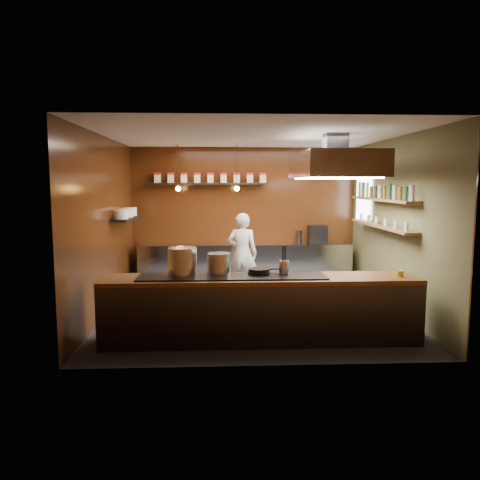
{
  "coord_description": "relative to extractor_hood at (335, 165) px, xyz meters",
  "views": [
    {
      "loc": [
        -0.59,
        -7.95,
        2.21
      ],
      "look_at": [
        -0.2,
        0.4,
        1.19
      ],
      "focal_mm": 35.0,
      "sensor_mm": 36.0,
      "label": 1
    }
  ],
  "objects": [
    {
      "name": "floor",
      "position": [
        -1.3,
        0.4,
        -2.51
      ],
      "size": [
        5.0,
        5.0,
        0.0
      ],
      "primitive_type": "plane",
      "color": "black",
      "rests_on": "ground"
    },
    {
      "name": "back_wall",
      "position": [
        -1.3,
        2.9,
        -1.01
      ],
      "size": [
        5.0,
        0.0,
        5.0
      ],
      "primitive_type": "plane",
      "rotation": [
        1.57,
        0.0,
        0.0
      ],
      "color": "#331309",
      "rests_on": "ground"
    },
    {
      "name": "left_wall",
      "position": [
        -3.8,
        0.4,
        -1.01
      ],
      "size": [
        0.0,
        5.0,
        5.0
      ],
      "primitive_type": "plane",
      "rotation": [
        1.57,
        0.0,
        1.57
      ],
      "color": "#331309",
      "rests_on": "ground"
    },
    {
      "name": "right_wall",
      "position": [
        1.2,
        0.4,
        -1.01
      ],
      "size": [
        0.0,
        5.0,
        5.0
      ],
      "primitive_type": "plane",
      "rotation": [
        1.57,
        0.0,
        -1.57
      ],
      "color": "brown",
      "rests_on": "ground"
    },
    {
      "name": "ceiling",
      "position": [
        -1.3,
        0.4,
        0.49
      ],
      "size": [
        5.0,
        5.0,
        0.0
      ],
      "primitive_type": "plane",
      "rotation": [
        3.14,
        0.0,
        0.0
      ],
      "color": "silver",
      "rests_on": "back_wall"
    },
    {
      "name": "window_pane",
      "position": [
        1.15,
        2.1,
        -0.61
      ],
      "size": [
        0.0,
        1.0,
        1.0
      ],
      "primitive_type": "plane",
      "rotation": [
        1.57,
        0.0,
        -1.57
      ],
      "color": "white",
      "rests_on": "right_wall"
    },
    {
      "name": "prep_counter",
      "position": [
        -1.3,
        2.57,
        -2.06
      ],
      "size": [
        4.6,
        0.65,
        0.9
      ],
      "primitive_type": "cube",
      "color": "silver",
      "rests_on": "floor"
    },
    {
      "name": "pass_counter",
      "position": [
        -1.3,
        -1.2,
        -2.04
      ],
      "size": [
        4.4,
        0.72,
        0.94
      ],
      "color": "#38383D",
      "rests_on": "floor"
    },
    {
      "name": "tin_shelf",
      "position": [
        -2.2,
        2.76,
        -0.31
      ],
      "size": [
        2.6,
        0.26,
        0.04
      ],
      "primitive_type": "cube",
      "color": "black",
      "rests_on": "back_wall"
    },
    {
      "name": "plate_shelf",
      "position": [
        -3.64,
        1.4,
        -0.96
      ],
      "size": [
        0.3,
        1.4,
        0.04
      ],
      "primitive_type": "cube",
      "color": "black",
      "rests_on": "left_wall"
    },
    {
      "name": "bottle_shelf_upper",
      "position": [
        1.04,
        0.7,
        -0.59
      ],
      "size": [
        0.26,
        2.8,
        0.04
      ],
      "primitive_type": "cube",
      "color": "brown",
      "rests_on": "right_wall"
    },
    {
      "name": "bottle_shelf_lower",
      "position": [
        1.04,
        0.7,
        -1.06
      ],
      "size": [
        0.26,
        2.8,
        0.04
      ],
      "primitive_type": "cube",
      "color": "brown",
      "rests_on": "right_wall"
    },
    {
      "name": "extractor_hood",
      "position": [
        0.0,
        0.0,
        0.0
      ],
      "size": [
        1.2,
        2.0,
        0.72
      ],
      "color": "#38383D",
      "rests_on": "ceiling"
    },
    {
      "name": "pendant_left",
      "position": [
        -2.7,
        2.1,
        -0.35
      ],
      "size": [
        0.1,
        0.1,
        0.95
      ],
      "color": "black",
      "rests_on": "ceiling"
    },
    {
      "name": "pendant_right",
      "position": [
        -1.5,
        2.1,
        -0.35
      ],
      "size": [
        0.1,
        0.1,
        0.95
      ],
      "color": "black",
      "rests_on": "ceiling"
    },
    {
      "name": "storage_tins",
      "position": [
        -2.05,
        2.76,
        -0.17
      ],
      "size": [
        2.43,
        0.13,
        0.22
      ],
      "color": "beige",
      "rests_on": "tin_shelf"
    },
    {
      "name": "plate_stacks",
      "position": [
        -3.64,
        1.4,
        -0.86
      ],
      "size": [
        0.26,
        1.16,
        0.16
      ],
      "color": "white",
      "rests_on": "plate_shelf"
    },
    {
      "name": "bottles",
      "position": [
        1.04,
        0.7,
        -0.45
      ],
      "size": [
        0.06,
        2.66,
        0.24
      ],
      "color": "silver",
      "rests_on": "bottle_shelf_upper"
    },
    {
      "name": "wine_glasses",
      "position": [
        1.04,
        0.7,
        -0.97
      ],
      "size": [
        0.07,
        2.37,
        0.13
      ],
      "color": "silver",
      "rests_on": "bottle_shelf_lower"
    },
    {
      "name": "stockpot_large",
      "position": [
        -2.39,
        -1.14,
        -1.37
      ],
      "size": [
        0.53,
        0.53,
        0.39
      ],
      "primitive_type": "cylinder",
      "rotation": [
        0.0,
        0.0,
        -0.42
      ],
      "color": "#BBBDC2",
      "rests_on": "pass_counter"
    },
    {
      "name": "stockpot_small",
      "position": [
        -1.88,
        -1.12,
        -1.41
      ],
      "size": [
        0.43,
        0.43,
        0.3
      ],
      "primitive_type": "cylinder",
      "rotation": [
        0.0,
        0.0,
        0.42
      ],
      "color": "#B4B6BB",
      "rests_on": "pass_counter"
    },
    {
      "name": "utensil_crock",
      "position": [
        -0.97,
        -1.12,
        -1.47
      ],
      "size": [
        0.19,
        0.19,
        0.19
      ],
      "primitive_type": "cylinder",
      "rotation": [
        0.0,
        0.0,
        -0.33
      ],
      "color": "#B9BCC1",
      "rests_on": "pass_counter"
    },
    {
      "name": "frying_pan",
      "position": [
        -1.31,
        -1.1,
        -1.53
      ],
      "size": [
        0.48,
        0.32,
        0.08
      ],
      "color": "black",
      "rests_on": "pass_counter"
    },
    {
      "name": "butter_jar",
      "position": [
        0.64,
        -1.28,
        -1.54
      ],
      "size": [
        0.1,
        0.1,
        0.08
      ],
      "primitive_type": "cylinder",
      "rotation": [
        0.0,
        0.0,
        -0.07
      ],
      "color": "yellow",
      "rests_on": "pass_counter"
    },
    {
      "name": "espresso_machine",
      "position": [
        0.3,
        2.63,
        -1.41
      ],
      "size": [
        0.39,
        0.37,
        0.39
      ],
      "primitive_type": "cube",
      "rotation": [
        0.0,
        0.0,
        0.01
      ],
      "color": "black",
      "rests_on": "prep_counter"
    },
    {
      "name": "chef",
      "position": [
        -1.41,
        1.69,
        -1.69
      ],
      "size": [
        0.66,
        0.49,
        1.63
      ],
      "primitive_type": "imported",
      "rotation": [
        0.0,
        0.0,
        2.95
      ],
      "color": "silver",
      "rests_on": "floor"
    }
  ]
}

